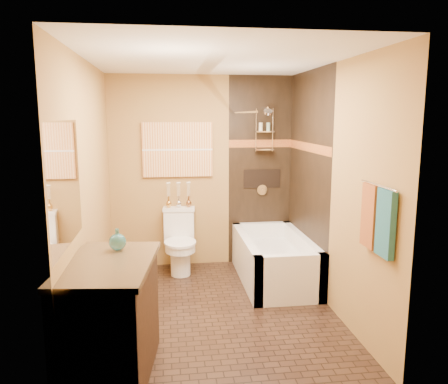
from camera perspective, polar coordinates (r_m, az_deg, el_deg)
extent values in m
plane|color=black|center=(4.66, -1.09, -15.25)|extent=(3.00, 3.00, 0.00)
cube|color=#9F7E3D|center=(4.31, -17.19, -0.29)|extent=(0.02, 3.00, 2.50)
cube|color=#9F7E3D|center=(4.57, 13.97, 0.42)|extent=(0.02, 3.00, 2.50)
cube|color=#9F7E3D|center=(5.76, -2.84, 2.61)|extent=(2.40, 0.02, 2.50)
cube|color=#9F7E3D|center=(2.83, 2.33, -5.08)|extent=(2.40, 0.02, 2.50)
plane|color=silver|center=(4.25, -1.20, 16.93)|extent=(3.00, 3.00, 0.00)
cube|color=black|center=(5.86, 4.75, 2.72)|extent=(0.85, 0.01, 2.50)
cube|color=black|center=(5.26, 10.87, 1.76)|extent=(0.01, 1.50, 2.50)
cube|color=maroon|center=(5.82, 4.82, 6.33)|extent=(0.85, 0.01, 0.10)
cube|color=maroon|center=(5.22, 10.90, 5.78)|extent=(0.01, 1.50, 0.10)
cube|color=black|center=(5.87, 4.98, 1.75)|extent=(0.50, 0.01, 0.25)
cylinder|color=silver|center=(5.69, 5.42, 10.88)|extent=(0.02, 0.26, 0.02)
cylinder|color=silver|center=(5.54, 5.77, 10.38)|extent=(0.11, 0.11, 0.09)
cylinder|color=silver|center=(5.88, 5.00, 0.28)|extent=(0.14, 0.02, 0.14)
cylinder|color=silver|center=(5.02, 2.45, 10.36)|extent=(0.03, 1.55, 0.03)
cylinder|color=silver|center=(3.58, 19.51, 0.80)|extent=(0.02, 0.55, 0.02)
cube|color=#1E5066|center=(3.52, 20.36, -3.88)|extent=(0.05, 0.22, 0.52)
cube|color=brown|center=(3.74, 18.51, -2.96)|extent=(0.05, 0.22, 0.52)
cube|color=#CF6F30|center=(5.68, -6.08, 5.52)|extent=(0.90, 0.04, 0.70)
cube|color=white|center=(3.30, -20.00, 0.94)|extent=(0.01, 1.00, 0.90)
cube|color=white|center=(4.75, 8.66, -11.27)|extent=(0.80, 0.10, 0.55)
cube|color=white|center=(6.03, 4.93, -6.55)|extent=(0.80, 0.10, 0.55)
cube|color=white|center=(5.31, 2.85, -8.84)|extent=(0.10, 1.50, 0.55)
cube|color=white|center=(5.47, 10.15, -8.40)|extent=(0.10, 1.50, 0.55)
cube|color=white|center=(5.41, 6.54, -9.64)|extent=(0.64, 1.34, 0.35)
cube|color=white|center=(5.76, -5.88, -4.31)|extent=(0.40, 0.20, 0.39)
cube|color=white|center=(5.71, -5.92, -2.23)|extent=(0.42, 0.23, 0.04)
cylinder|color=white|center=(5.57, -5.71, -8.84)|extent=(0.24, 0.24, 0.39)
cylinder|color=white|center=(5.52, -5.74, -7.14)|extent=(0.38, 0.38, 0.10)
cylinder|color=white|center=(5.50, -5.75, -6.58)|extent=(0.40, 0.40, 0.03)
cube|color=black|center=(3.57, -14.66, -16.07)|extent=(0.71, 1.04, 0.87)
cube|color=black|center=(3.40, -14.83, -9.12)|extent=(0.75, 1.10, 0.04)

